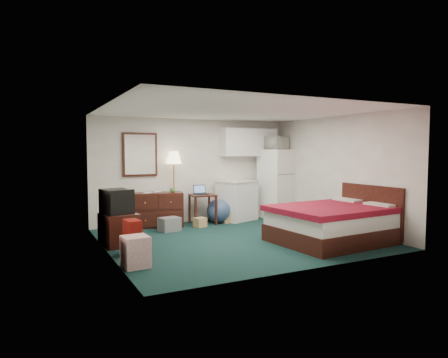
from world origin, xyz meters
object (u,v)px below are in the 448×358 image
kitchen_counter (237,201)px  tv_stand (119,229)px  dresser (157,210)px  suitcase (132,237)px  floor_lamp (174,188)px  bed (333,224)px  fridge (276,184)px  desk (203,209)px

kitchen_counter → tv_stand: 3.51m
dresser → suitcase: 2.46m
dresser → floor_lamp: size_ratio=0.67×
bed → suitcase: bed is taller
fridge → suitcase: (-4.27, -2.05, -0.59)m
dresser → kitchen_counter: 2.05m
fridge → desk: bearing=167.5°
fridge → suitcase: size_ratio=3.05×
desk → dresser: bearing=176.8°
floor_lamp → bed: size_ratio=0.81×
suitcase → bed: bearing=-18.4°
dresser → tv_stand: 1.86m
desk → bed: desk is taller
fridge → suitcase: bearing=-167.4°
desk → tv_stand: (-2.23, -1.28, -0.06)m
floor_lamp → fridge: (2.73, -0.23, 0.02)m
dresser → bed: size_ratio=0.54×
desk → fridge: (2.10, 0.02, 0.53)m
desk → fridge: 2.17m
kitchen_counter → suitcase: (-3.16, -2.14, -0.19)m
kitchen_counter → dresser: bearing=158.7°
dresser → desk: bearing=4.9°
floor_lamp → tv_stand: 2.30m
desk → tv_stand: desk is taller
kitchen_counter → fridge: fridge is taller
tv_stand → suitcase: size_ratio=1.10×
kitchen_counter → suitcase: bearing=-165.7°
fridge → dresser: bearing=164.4°
floor_lamp → bed: floor_lamp is taller
desk → suitcase: size_ratio=1.22×
desk → kitchen_counter: kitchen_counter is taller
kitchen_counter → fridge: size_ratio=0.54×
floor_lamp → desk: size_ratio=2.44×
dresser → tv_stand: bearing=-115.4°
bed → tv_stand: bed is taller
fridge → bed: size_ratio=0.83×
dresser → bed: (2.51, -3.00, -0.05)m
floor_lamp → kitchen_counter: floor_lamp is taller
bed → floor_lamp: bearing=120.1°
floor_lamp → fridge: 2.74m
suitcase → floor_lamp: bearing=50.1°
desk → tv_stand: size_ratio=1.11×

